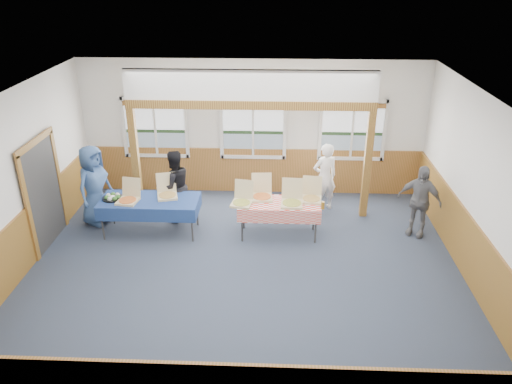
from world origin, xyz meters
TOP-DOWN VIEW (x-y plane):
  - floor at (0.00, 0.00)m, footprint 8.00×8.00m
  - ceiling at (0.00, 0.00)m, footprint 8.00×8.00m
  - wall_back at (0.00, 3.50)m, footprint 8.00×0.00m
  - wall_front at (0.00, -3.50)m, footprint 8.00×0.00m
  - wall_left at (-4.00, 0.00)m, footprint 0.00×8.00m
  - wall_right at (4.00, 0.00)m, footprint 0.00×8.00m
  - wainscot_back at (0.00, 3.48)m, footprint 7.98×0.05m
  - wainscot_left at (-3.98, 0.00)m, footprint 0.05×6.98m
  - wainscot_right at (3.98, 0.00)m, footprint 0.05×6.98m
  - cased_opening at (-3.96, 0.90)m, footprint 0.06×1.30m
  - window_left at (-2.30, 3.46)m, footprint 1.56×0.10m
  - window_mid at (0.00, 3.46)m, footprint 1.56×0.10m
  - window_right at (2.30, 3.46)m, footprint 1.56×0.10m
  - post_left at (-2.50, 2.30)m, footprint 0.15×0.15m
  - post_right at (2.50, 2.30)m, footprint 0.15×0.15m
  - cross_beam at (0.00, 2.30)m, footprint 5.15×0.18m
  - table_left at (-2.01, 1.34)m, footprint 2.03×0.95m
  - table_right at (0.63, 1.32)m, footprint 1.72×0.94m
  - pizza_box_a at (-2.41, 1.23)m, footprint 0.46×0.53m
  - pizza_box_b at (-1.67, 1.50)m, footprint 0.51×0.57m
  - pizza_box_c at (-0.12, 1.22)m, footprint 0.47×0.54m
  - pizza_box_d at (0.27, 1.51)m, footprint 0.45×0.53m
  - pizza_box_e at (0.88, 1.24)m, footprint 0.45×0.54m
  - pizza_box_f at (1.28, 1.46)m, footprint 0.44×0.51m
  - veggie_tray at (-2.76, 1.34)m, footprint 0.42×0.42m
  - drink_glass at (1.48, 1.07)m, footprint 0.07×0.07m
  - woman_white at (1.64, 2.59)m, footprint 0.67×0.56m
  - woman_black at (-1.61, 1.93)m, footprint 0.98×0.93m
  - man_blue at (-3.27, 1.74)m, footprint 0.86×1.01m
  - person_grey at (3.45, 1.51)m, footprint 0.96×0.76m

SIDE VIEW (x-z plane):
  - floor at x=0.00m, z-range 0.00..0.00m
  - wainscot_back at x=0.00m, z-range 0.00..1.10m
  - wainscot_left at x=-3.98m, z-range 0.00..1.10m
  - wainscot_right at x=3.98m, z-range 0.00..1.10m
  - table_right at x=0.63m, z-range 0.31..1.07m
  - table_left at x=-2.01m, z-range 0.33..1.08m
  - person_grey at x=3.45m, z-range 0.00..1.52m
  - woman_white at x=1.64m, z-range 0.00..1.57m
  - veggie_tray at x=-2.76m, z-range 0.74..0.84m
  - woman_black at x=-1.61m, z-range 0.00..1.59m
  - pizza_box_c at x=-0.12m, z-range 0.61..1.04m
  - pizza_box_a at x=-2.41m, z-range 0.61..1.04m
  - pizza_box_f at x=1.28m, z-range 0.61..1.04m
  - pizza_box_b at x=-1.67m, z-range 0.61..1.04m
  - pizza_box_d at x=0.27m, z-range 0.60..1.05m
  - pizza_box_e at x=0.88m, z-range 0.59..1.06m
  - drink_glass at x=1.48m, z-range 0.76..0.91m
  - man_blue at x=-3.27m, z-range 0.00..1.74m
  - cased_opening at x=-3.96m, z-range 0.00..2.10m
  - post_left at x=-2.50m, z-range 0.00..2.40m
  - post_right at x=2.50m, z-range 0.00..2.40m
  - wall_back at x=0.00m, z-range -2.40..5.60m
  - wall_front at x=0.00m, z-range -2.40..5.60m
  - wall_left at x=-4.00m, z-range -2.40..5.60m
  - wall_right at x=4.00m, z-range -2.40..5.60m
  - window_left at x=-2.30m, z-range 0.95..2.41m
  - window_mid at x=0.00m, z-range 0.95..2.41m
  - window_right at x=2.30m, z-range 0.95..2.41m
  - cross_beam at x=0.00m, z-range 2.40..2.58m
  - ceiling at x=0.00m, z-range 3.20..3.20m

